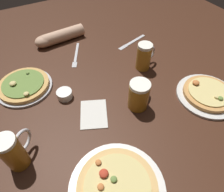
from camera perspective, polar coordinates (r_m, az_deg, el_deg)
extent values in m
cube|color=#3D2114|center=(0.92, 0.00, -1.44)|extent=(2.40, 2.40, 0.03)
cylinder|color=silver|center=(1.02, 25.70, 0.17)|extent=(0.28, 0.28, 0.01)
cylinder|color=tan|center=(1.01, 25.97, 0.74)|extent=(0.22, 0.22, 0.02)
cylinder|color=#DBC67A|center=(1.00, 26.20, 1.20)|extent=(0.18, 0.18, 0.01)
ellipsoid|color=#C67038|center=(1.00, 23.06, 3.58)|extent=(0.03, 0.03, 0.02)
ellipsoid|color=olive|center=(0.98, 28.83, -0.56)|extent=(0.02, 0.02, 0.01)
ellipsoid|color=#DBC67A|center=(0.98, 27.96, -0.21)|extent=(0.02, 0.02, 0.01)
cylinder|color=#B2B2B7|center=(1.05, -23.83, 2.38)|extent=(0.26, 0.26, 0.01)
cylinder|color=tan|center=(1.04, -24.08, 2.95)|extent=(0.24, 0.24, 0.02)
cylinder|color=olive|center=(1.03, -24.28, 3.42)|extent=(0.19, 0.19, 0.01)
ellipsoid|color=olive|center=(1.06, -23.20, 6.15)|extent=(0.02, 0.02, 0.01)
ellipsoid|color=#DBC67A|center=(0.96, -23.51, 0.62)|extent=(0.02, 0.02, 0.01)
ellipsoid|color=#DBC67A|center=(1.03, -26.70, 3.25)|extent=(0.03, 0.03, 0.02)
cylinder|color=silver|center=(0.71, 1.49, -25.04)|extent=(0.32, 0.32, 0.01)
cylinder|color=tan|center=(0.70, 1.52, -24.69)|extent=(0.26, 0.26, 0.02)
cylinder|color=#DBC67A|center=(0.69, 1.54, -24.40)|extent=(0.22, 0.22, 0.01)
ellipsoid|color=olive|center=(0.69, 0.51, -22.86)|extent=(0.02, 0.02, 0.01)
ellipsoid|color=#B73823|center=(0.69, -2.40, -21.40)|extent=(0.03, 0.03, 0.02)
ellipsoid|color=#C67038|center=(0.68, -3.29, -24.66)|extent=(0.02, 0.02, 0.01)
ellipsoid|color=#C67038|center=(0.71, -3.97, -18.55)|extent=(0.02, 0.02, 0.01)
cylinder|color=#9E6619|center=(0.76, -26.60, -14.59)|extent=(0.07, 0.07, 0.14)
cylinder|color=white|center=(0.70, -28.76, -11.57)|extent=(0.07, 0.07, 0.01)
torus|color=silver|center=(0.77, -24.49, -11.73)|extent=(0.08, 0.07, 0.09)
cylinder|color=#9E6619|center=(0.85, 7.65, -0.11)|extent=(0.09, 0.09, 0.12)
cylinder|color=white|center=(0.80, 8.13, 3.11)|extent=(0.09, 0.09, 0.01)
torus|color=silver|center=(0.89, 9.23, 2.22)|extent=(0.07, 0.05, 0.08)
cylinder|color=#B27A23|center=(1.05, 9.10, 10.83)|extent=(0.07, 0.07, 0.13)
cylinder|color=white|center=(1.01, 9.60, 14.02)|extent=(0.07, 0.07, 0.02)
torus|color=silver|center=(1.08, 10.79, 11.89)|extent=(0.08, 0.03, 0.08)
cylinder|color=white|center=(0.93, -13.51, 0.47)|extent=(0.07, 0.07, 0.04)
cube|color=silver|center=(0.86, -5.31, -5.06)|extent=(0.17, 0.19, 0.01)
cube|color=silver|center=(1.19, -10.21, 12.30)|extent=(0.10, 0.17, 0.01)
cube|color=silver|center=(1.11, -10.77, 8.94)|extent=(0.04, 0.05, 0.00)
cube|color=silver|center=(1.29, 6.56, 15.66)|extent=(0.18, 0.06, 0.01)
cube|color=silver|center=(1.22, 3.21, 13.90)|extent=(0.06, 0.04, 0.00)
cylinder|color=tan|center=(1.30, -13.82, 16.69)|extent=(0.26, 0.09, 0.07)
ellipsoid|color=tan|center=(1.27, -19.16, 14.63)|extent=(0.10, 0.08, 0.06)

